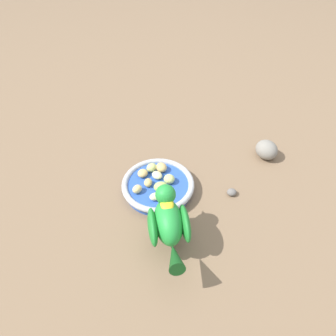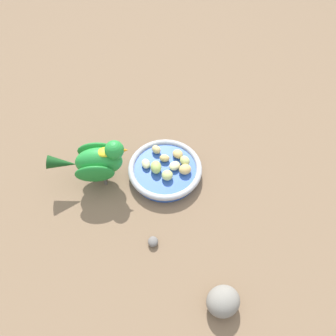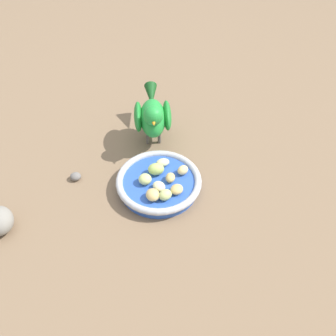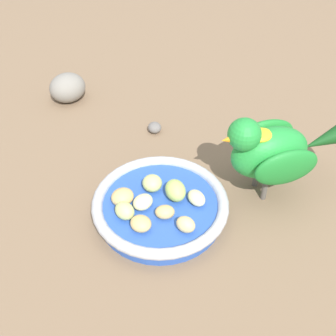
{
  "view_description": "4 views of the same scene",
  "coord_description": "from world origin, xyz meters",
  "px_view_note": "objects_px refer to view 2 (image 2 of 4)",
  "views": [
    {
      "loc": [
        -0.49,
        0.25,
        0.63
      ],
      "look_at": [
        0.02,
        0.0,
        0.07
      ],
      "focal_mm": 33.92,
      "sensor_mm": 36.0,
      "label": 1
    },
    {
      "loc": [
        -0.14,
        -0.39,
        0.65
      ],
      "look_at": [
        0.02,
        0.01,
        0.05
      ],
      "focal_mm": 32.4,
      "sensor_mm": 36.0,
      "label": 2
    },
    {
      "loc": [
        0.58,
        -0.17,
        0.67
      ],
      "look_at": [
        0.02,
        0.05,
        0.05
      ],
      "focal_mm": 42.89,
      "sensor_mm": 36.0,
      "label": 3
    },
    {
      "loc": [
        0.25,
        0.39,
        0.48
      ],
      "look_at": [
        -0.0,
        0.01,
        0.06
      ],
      "focal_mm": 48.59,
      "sensor_mm": 36.0,
      "label": 4
    }
  ],
  "objects_px": {
    "apple_piece_3": "(167,176)",
    "apple_piece_2": "(175,166)",
    "apple_piece_6": "(186,170)",
    "feeding_bowl": "(165,170)",
    "apple_piece_7": "(178,154)",
    "apple_piece_0": "(155,167)",
    "apple_piece_8": "(146,164)",
    "apple_piece_1": "(165,158)",
    "pebble_0": "(153,242)",
    "apple_piece_5": "(185,161)",
    "parrot": "(97,161)",
    "rock_large": "(223,301)",
    "apple_piece_4": "(156,149)"
  },
  "relations": [
    {
      "from": "rock_large",
      "to": "apple_piece_8",
      "type": "bearing_deg",
      "value": 94.26
    },
    {
      "from": "apple_piece_8",
      "to": "pebble_0",
      "type": "bearing_deg",
      "value": -105.64
    },
    {
      "from": "apple_piece_1",
      "to": "apple_piece_8",
      "type": "bearing_deg",
      "value": 177.88
    },
    {
      "from": "feeding_bowl",
      "to": "apple_piece_7",
      "type": "xyz_separation_m",
      "value": [
        0.05,
        0.02,
        0.02
      ]
    },
    {
      "from": "apple_piece_3",
      "to": "parrot",
      "type": "bearing_deg",
      "value": 153.33
    },
    {
      "from": "apple_piece_6",
      "to": "apple_piece_0",
      "type": "bearing_deg",
      "value": 152.04
    },
    {
      "from": "apple_piece_4",
      "to": "apple_piece_6",
      "type": "distance_m",
      "value": 0.1
    },
    {
      "from": "apple_piece_4",
      "to": "apple_piece_5",
      "type": "bearing_deg",
      "value": -49.49
    },
    {
      "from": "apple_piece_6",
      "to": "pebble_0",
      "type": "relative_size",
      "value": 1.28
    },
    {
      "from": "apple_piece_2",
      "to": "apple_piece_6",
      "type": "height_order",
      "value": "apple_piece_6"
    },
    {
      "from": "rock_large",
      "to": "feeding_bowl",
      "type": "bearing_deg",
      "value": 87.44
    },
    {
      "from": "apple_piece_6",
      "to": "apple_piece_7",
      "type": "xyz_separation_m",
      "value": [
        0.0,
        0.06,
        -0.0
      ]
    },
    {
      "from": "apple_piece_6",
      "to": "feeding_bowl",
      "type": "bearing_deg",
      "value": 141.86
    },
    {
      "from": "apple_piece_7",
      "to": "rock_large",
      "type": "xyz_separation_m",
      "value": [
        -0.06,
        -0.36,
        -0.01
      ]
    },
    {
      "from": "apple_piece_0",
      "to": "apple_piece_8",
      "type": "bearing_deg",
      "value": 126.26
    },
    {
      "from": "apple_piece_4",
      "to": "apple_piece_7",
      "type": "relative_size",
      "value": 0.92
    },
    {
      "from": "apple_piece_1",
      "to": "parrot",
      "type": "bearing_deg",
      "value": 172.88
    },
    {
      "from": "apple_piece_0",
      "to": "apple_piece_7",
      "type": "xyz_separation_m",
      "value": [
        0.07,
        0.02,
        -0.0
      ]
    },
    {
      "from": "feeding_bowl",
      "to": "apple_piece_3",
      "type": "bearing_deg",
      "value": -100.67
    },
    {
      "from": "apple_piece_2",
      "to": "apple_piece_7",
      "type": "distance_m",
      "value": 0.04
    },
    {
      "from": "apple_piece_4",
      "to": "apple_piece_7",
      "type": "bearing_deg",
      "value": -36.12
    },
    {
      "from": "apple_piece_1",
      "to": "apple_piece_6",
      "type": "relative_size",
      "value": 0.83
    },
    {
      "from": "apple_piece_6",
      "to": "rock_large",
      "type": "distance_m",
      "value": 0.31
    },
    {
      "from": "apple_piece_4",
      "to": "pebble_0",
      "type": "bearing_deg",
      "value": -112.86
    },
    {
      "from": "apple_piece_4",
      "to": "apple_piece_1",
      "type": "bearing_deg",
      "value": -73.88
    },
    {
      "from": "apple_piece_1",
      "to": "apple_piece_4",
      "type": "distance_m",
      "value": 0.04
    },
    {
      "from": "apple_piece_8",
      "to": "feeding_bowl",
      "type": "bearing_deg",
      "value": -31.58
    },
    {
      "from": "feeding_bowl",
      "to": "apple_piece_7",
      "type": "distance_m",
      "value": 0.05
    },
    {
      "from": "apple_piece_3",
      "to": "apple_piece_5",
      "type": "xyz_separation_m",
      "value": [
        0.06,
        0.03,
        0.0
      ]
    },
    {
      "from": "apple_piece_1",
      "to": "apple_piece_3",
      "type": "bearing_deg",
      "value": -104.4
    },
    {
      "from": "apple_piece_2",
      "to": "apple_piece_4",
      "type": "relative_size",
      "value": 1.15
    },
    {
      "from": "feeding_bowl",
      "to": "apple_piece_8",
      "type": "height_order",
      "value": "apple_piece_8"
    },
    {
      "from": "apple_piece_5",
      "to": "apple_piece_6",
      "type": "distance_m",
      "value": 0.03
    },
    {
      "from": "pebble_0",
      "to": "apple_piece_2",
      "type": "bearing_deg",
      "value": 53.1
    },
    {
      "from": "feeding_bowl",
      "to": "pebble_0",
      "type": "height_order",
      "value": "feeding_bowl"
    },
    {
      "from": "apple_piece_0",
      "to": "apple_piece_3",
      "type": "bearing_deg",
      "value": -59.81
    },
    {
      "from": "apple_piece_8",
      "to": "rock_large",
      "type": "bearing_deg",
      "value": -85.74
    },
    {
      "from": "apple_piece_3",
      "to": "apple_piece_2",
      "type": "bearing_deg",
      "value": 38.36
    },
    {
      "from": "apple_piece_5",
      "to": "apple_piece_6",
      "type": "relative_size",
      "value": 0.92
    },
    {
      "from": "apple_piece_6",
      "to": "apple_piece_1",
      "type": "bearing_deg",
      "value": 120.64
    },
    {
      "from": "apple_piece_7",
      "to": "apple_piece_8",
      "type": "distance_m",
      "value": 0.09
    },
    {
      "from": "feeding_bowl",
      "to": "apple_piece_8",
      "type": "bearing_deg",
      "value": 148.42
    },
    {
      "from": "apple_piece_0",
      "to": "apple_piece_6",
      "type": "distance_m",
      "value": 0.08
    },
    {
      "from": "apple_piece_5",
      "to": "parrot",
      "type": "bearing_deg",
      "value": 166.54
    },
    {
      "from": "feeding_bowl",
      "to": "apple_piece_0",
      "type": "relative_size",
      "value": 5.26
    },
    {
      "from": "apple_piece_7",
      "to": "apple_piece_8",
      "type": "bearing_deg",
      "value": 178.61
    },
    {
      "from": "apple_piece_3",
      "to": "apple_piece_5",
      "type": "bearing_deg",
      "value": 23.56
    },
    {
      "from": "apple_piece_2",
      "to": "rock_large",
      "type": "distance_m",
      "value": 0.33
    },
    {
      "from": "feeding_bowl",
      "to": "apple_piece_1",
      "type": "relative_size",
      "value": 7.23
    },
    {
      "from": "apple_piece_2",
      "to": "parrot",
      "type": "xyz_separation_m",
      "value": [
        -0.18,
        0.05,
        0.05
      ]
    }
  ]
}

